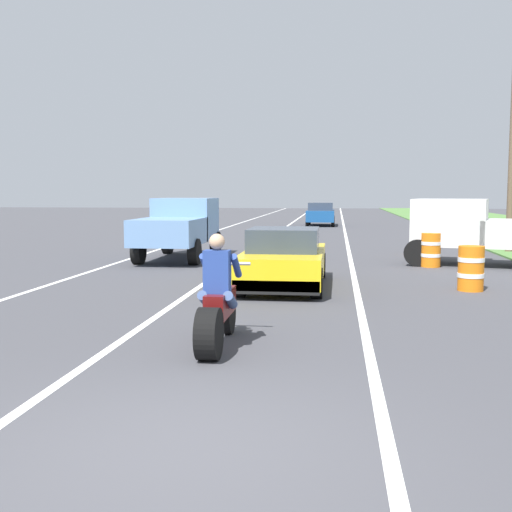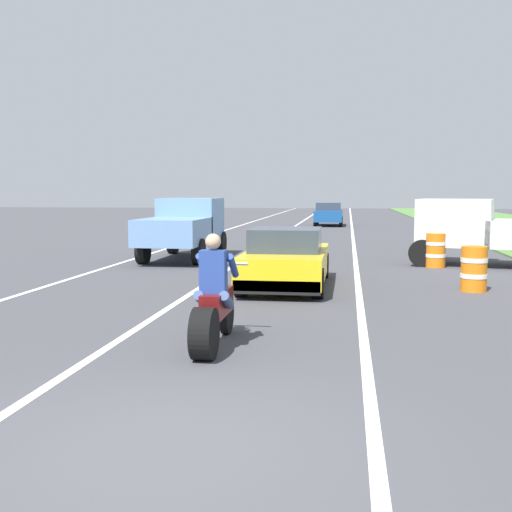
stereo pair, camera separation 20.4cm
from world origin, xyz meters
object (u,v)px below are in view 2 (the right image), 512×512
object	(u,v)px
motorcycle_with_rider	(214,307)
construction_barrel_far	(425,240)
distant_car_far_ahead	(329,214)
pickup_truck_right_shoulder_white	(488,229)
pickup_truck_left_lane_light_blue	(184,225)
construction_barrel_mid	(436,250)
sports_car_yellow	(286,260)
construction_barrel_nearest	(474,269)

from	to	relation	value
motorcycle_with_rider	construction_barrel_far	xyz separation A→B (m)	(4.52, 14.17, -0.09)
distant_car_far_ahead	pickup_truck_right_shoulder_white	bearing A→B (deg)	-76.30
motorcycle_with_rider	pickup_truck_left_lane_light_blue	distance (m)	12.06
distant_car_far_ahead	pickup_truck_left_lane_light_blue	bearing A→B (deg)	-100.85
motorcycle_with_rider	construction_barrel_mid	distance (m)	11.24
sports_car_yellow	construction_barrel_far	xyz separation A→B (m)	(4.07, 8.24, -0.13)
construction_barrel_nearest	distant_car_far_ahead	xyz separation A→B (m)	(-4.01, 26.87, 0.27)
pickup_truck_right_shoulder_white	distant_car_far_ahead	world-z (taller)	pickup_truck_right_shoulder_white
pickup_truck_left_lane_light_blue	construction_barrel_far	size ratio (longest dim) A/B	4.80
sports_car_yellow	distant_car_far_ahead	distance (m)	26.82
distant_car_far_ahead	construction_barrel_far	bearing A→B (deg)	-78.11
construction_barrel_far	distant_car_far_ahead	xyz separation A→B (m)	(-3.91, 18.57, 0.27)
pickup_truck_right_shoulder_white	distant_car_far_ahead	distance (m)	22.52
motorcycle_with_rider	sports_car_yellow	distance (m)	5.94
sports_car_yellow	construction_barrel_nearest	distance (m)	4.17
motorcycle_with_rider	pickup_truck_left_lane_light_blue	bearing A→B (deg)	106.67
pickup_truck_left_lane_light_blue	distant_car_far_ahead	distance (m)	21.58
construction_barrel_nearest	distant_car_far_ahead	distance (m)	27.17
construction_barrel_mid	construction_barrel_far	size ratio (longest dim) A/B	1.00
construction_barrel_nearest	distant_car_far_ahead	world-z (taller)	distant_car_far_ahead
pickup_truck_right_shoulder_white	construction_barrel_nearest	distance (m)	5.20
pickup_truck_left_lane_light_blue	construction_barrel_nearest	distance (m)	9.89
pickup_truck_left_lane_light_blue	construction_barrel_mid	size ratio (longest dim) A/B	4.80
pickup_truck_left_lane_light_blue	distant_car_far_ahead	xyz separation A→B (m)	(4.06, 21.19, -0.33)
pickup_truck_right_shoulder_white	construction_barrel_nearest	world-z (taller)	pickup_truck_right_shoulder_white
sports_car_yellow	construction_barrel_nearest	world-z (taller)	sports_car_yellow
construction_barrel_far	distant_car_far_ahead	bearing A→B (deg)	101.89
pickup_truck_right_shoulder_white	construction_barrel_mid	bearing A→B (deg)	-161.69
construction_barrel_far	pickup_truck_left_lane_light_blue	bearing A→B (deg)	-161.81
motorcycle_with_rider	pickup_truck_left_lane_light_blue	xyz separation A→B (m)	(-3.46, 11.55, 0.51)
motorcycle_with_rider	distant_car_far_ahead	size ratio (longest dim) A/B	0.55
pickup_truck_left_lane_light_blue	distant_car_far_ahead	bearing A→B (deg)	79.15
construction_barrel_mid	construction_barrel_far	bearing A→B (deg)	88.09
motorcycle_with_rider	pickup_truck_right_shoulder_white	bearing A→B (deg)	61.35
pickup_truck_right_shoulder_white	construction_barrel_mid	world-z (taller)	pickup_truck_right_shoulder_white
pickup_truck_left_lane_light_blue	construction_barrel_mid	bearing A→B (deg)	-8.66
sports_car_yellow	distant_car_far_ahead	xyz separation A→B (m)	(0.16, 26.81, 0.14)
motorcycle_with_rider	pickup_truck_right_shoulder_white	xyz separation A→B (m)	(5.94, 10.86, 0.51)
motorcycle_with_rider	construction_barrel_nearest	size ratio (longest dim) A/B	2.21
pickup_truck_left_lane_light_blue	pickup_truck_right_shoulder_white	world-z (taller)	same
sports_car_yellow	construction_barrel_mid	size ratio (longest dim) A/B	4.30
sports_car_yellow	construction_barrel_mid	world-z (taller)	sports_car_yellow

